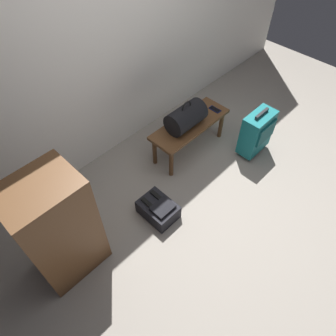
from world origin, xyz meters
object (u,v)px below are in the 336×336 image
at_px(duffel_bag_black, 186,117).
at_px(backpack_dark, 158,209).
at_px(suitcase_upright_teal, 257,132).
at_px(cell_phone, 215,109).
at_px(bench, 190,127).
at_px(side_cabinet, 57,229).

height_order(duffel_bag_black, backpack_dark, duffel_bag_black).
bearing_deg(suitcase_upright_teal, backpack_dark, 173.41).
height_order(cell_phone, backpack_dark, cell_phone).
bearing_deg(bench, duffel_bag_black, 180.00).
bearing_deg(cell_phone, side_cabinet, -176.50).
distance_m(suitcase_upright_teal, backpack_dark, 1.45).
height_order(bench, suitcase_upright_teal, suitcase_upright_teal).
relative_size(bench, cell_phone, 6.94).
bearing_deg(cell_phone, backpack_dark, -164.58).
height_order(bench, backpack_dark, bench).
distance_m(bench, side_cabinet, 1.82).
height_order(cell_phone, suitcase_upright_teal, suitcase_upright_teal).
distance_m(suitcase_upright_teal, side_cabinet, 2.36).
height_order(duffel_bag_black, suitcase_upright_teal, duffel_bag_black).
bearing_deg(duffel_bag_black, bench, 0.00).
bearing_deg(suitcase_upright_teal, cell_phone, 104.55).
bearing_deg(side_cabinet, cell_phone, 3.50).
bearing_deg(side_cabinet, duffel_bag_black, 6.14).
relative_size(duffel_bag_black, suitcase_upright_teal, 0.74).
relative_size(cell_phone, suitcase_upright_teal, 0.24).
relative_size(cell_phone, side_cabinet, 0.13).
xyz_separation_m(cell_phone, backpack_dark, (-1.29, -0.36, -0.33)).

